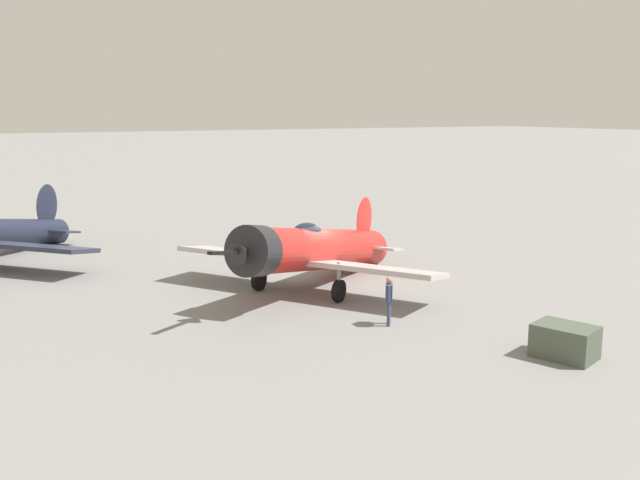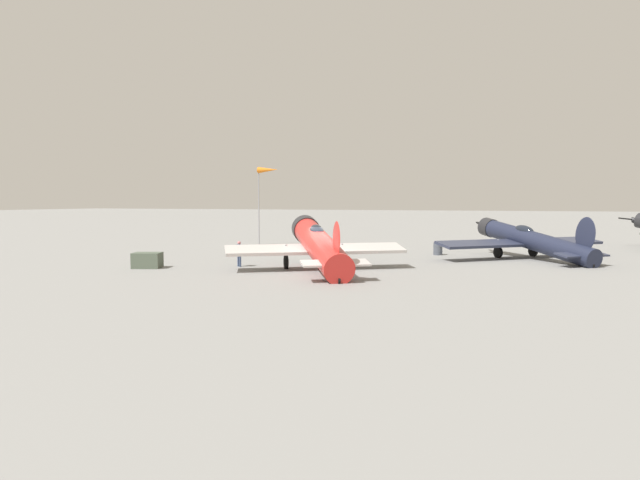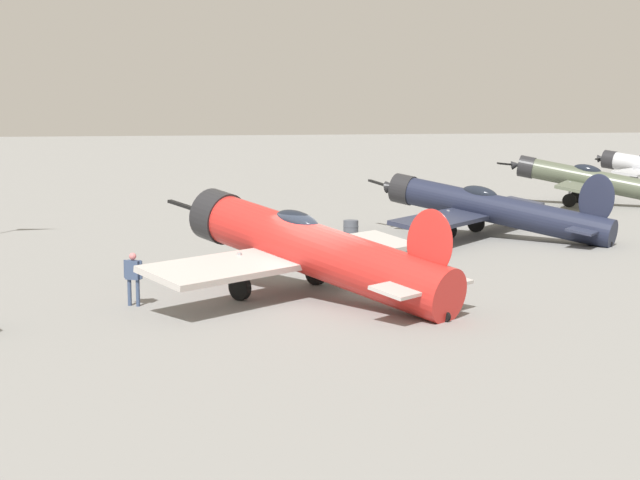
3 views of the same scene
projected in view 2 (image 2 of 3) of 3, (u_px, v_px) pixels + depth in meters
name	position (u px, v px, depth m)	size (l,w,h in m)	color
ground_plane	(320.00, 272.00, 30.75)	(400.00, 400.00, 0.00)	gray
airplane_foreground	(318.00, 245.00, 31.14)	(10.43, 9.93, 3.21)	red
airplane_mid_apron	(529.00, 240.00, 37.42)	(10.48, 11.06, 3.24)	#1E2338
ground_crew_mechanic	(239.00, 251.00, 33.10)	(0.42, 0.51, 1.56)	#384766
equipment_crate	(147.00, 260.00, 32.47)	(1.60, 1.89, 0.92)	#4C5647
fuel_drum	(438.00, 249.00, 40.29)	(0.69, 0.69, 0.91)	#474C56
windsock_mast	(267.00, 174.00, 49.05)	(0.76, 2.08, 7.06)	gray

